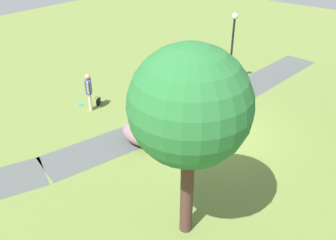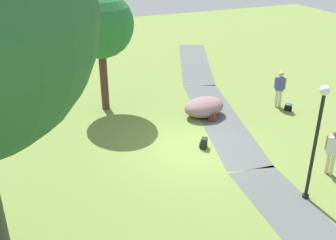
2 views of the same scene
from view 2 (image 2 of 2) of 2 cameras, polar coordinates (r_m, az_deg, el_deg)
The scene contains 12 objects.
ground_plane at distance 14.67m, azimuth 3.61°, elevation -4.09°, with size 48.00×48.00×0.00m, color olive.
footpath_segment_mid at distance 17.02m, azimuth 7.44°, elevation 0.19°, with size 8.17×3.58×0.01m.
footpath_segment_far at distance 24.36m, azimuth 3.86°, elevation 8.28°, with size 8.03×4.62×0.01m.
young_tree_near_path at distance 16.92m, azimuth -9.74°, elevation 13.29°, with size 2.80×2.80×5.17m.
lamp_post at distance 11.74m, azimuth 20.64°, elevation -1.62°, with size 0.28×0.28×3.59m.
lawn_boulder at distance 17.05m, azimuth 5.20°, elevation 1.86°, with size 1.46×1.93×0.82m.
woman_with_handbag at distance 18.36m, azimuth 15.75°, elevation 4.61°, with size 0.42×0.43×1.66m.
man_near_boulder at distance 13.79m, azimuth 22.59°, elevation -3.93°, with size 0.47×0.38×1.59m.
handbag_on_grass at distance 18.36m, azimuth 16.87°, elevation 1.68°, with size 0.38×0.38×0.31m.
backpack_by_boulder at distance 16.74m, azimuth 6.40°, elevation 0.51°, with size 0.33×0.32×0.40m.
spare_backpack_on_lawn at distance 14.64m, azimuth 5.16°, elevation -3.33°, with size 0.35×0.35×0.40m.
frisbee_on_grass at distance 19.16m, azimuth 17.09°, elevation 2.24°, with size 0.24×0.24×0.02m.
Camera 2 is at (-11.38, 5.71, 7.27)m, focal length 42.45 mm.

